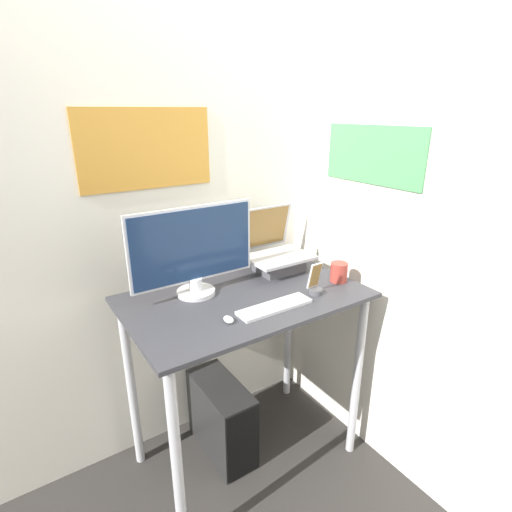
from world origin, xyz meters
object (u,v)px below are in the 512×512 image
laptop (276,255)px  keyboard (275,307)px  cell_phone (315,284)px  computer_tower (222,418)px  mouse (228,320)px  monitor (194,252)px

laptop → keyboard: 0.46m
keyboard → cell_phone: 0.25m
keyboard → computer_tower: bearing=113.0°
laptop → mouse: size_ratio=6.00×
monitor → computer_tower: bearing=-16.0°
mouse → cell_phone: cell_phone is taller
keyboard → mouse: 0.23m
keyboard → computer_tower: keyboard is taller
laptop → cell_phone: size_ratio=2.21×
computer_tower → cell_phone: bearing=-36.9°
mouse → computer_tower: size_ratio=0.12×
monitor → mouse: (-0.01, -0.31, -0.19)m
laptop → computer_tower: size_ratio=0.75×
mouse → cell_phone: bearing=1.2°
monitor → mouse: 0.37m
keyboard → laptop: bearing=53.4°
keyboard → cell_phone: bearing=3.8°
laptop → mouse: 0.61m
laptop → computer_tower: 0.92m
keyboard → monitor: bearing=124.6°
monitor → keyboard: size_ratio=1.72×
laptop → monitor: bearing=-175.2°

